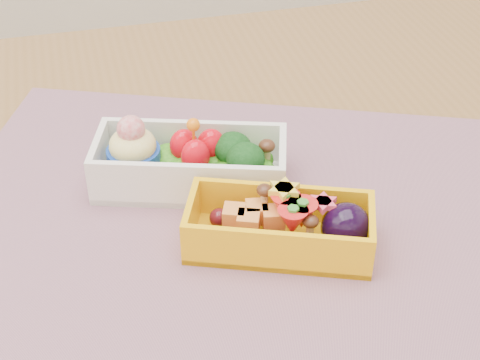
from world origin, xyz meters
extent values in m
cube|color=brown|center=(0.00, 0.00, 0.73)|extent=(1.20, 0.80, 0.04)
cylinder|color=brown|center=(0.54, 0.34, 0.35)|extent=(0.06, 0.06, 0.71)
cube|color=#8F6368|center=(0.05, -0.02, 0.75)|extent=(0.63, 0.56, 0.00)
cube|color=white|center=(0.02, 0.03, 0.78)|extent=(0.19, 0.12, 0.05)
ellipsoid|color=#62B926|center=(0.02, 0.03, 0.77)|extent=(0.17, 0.11, 0.02)
cylinder|color=#153DA1|center=(-0.03, 0.05, 0.78)|extent=(0.05, 0.05, 0.03)
sphere|color=red|center=(-0.03, 0.05, 0.81)|extent=(0.03, 0.03, 0.03)
ellipsoid|color=red|center=(0.02, 0.04, 0.79)|extent=(0.03, 0.02, 0.03)
ellipsoid|color=red|center=(0.02, 0.02, 0.79)|extent=(0.03, 0.02, 0.03)
ellipsoid|color=red|center=(0.04, 0.04, 0.79)|extent=(0.03, 0.02, 0.03)
sphere|color=orange|center=(0.02, 0.04, 0.82)|extent=(0.01, 0.01, 0.01)
ellipsoid|color=black|center=(0.06, 0.03, 0.79)|extent=(0.03, 0.03, 0.03)
ellipsoid|color=black|center=(0.07, 0.01, 0.79)|extent=(0.03, 0.03, 0.03)
ellipsoid|color=#3F2111|center=(0.09, 0.02, 0.79)|extent=(0.02, 0.02, 0.01)
cube|color=#F4B00C|center=(0.07, -0.07, 0.77)|extent=(0.17, 0.12, 0.04)
ellipsoid|color=#4B0E15|center=(0.04, -0.06, 0.77)|extent=(0.09, 0.07, 0.02)
cube|color=orange|center=(0.05, -0.06, 0.78)|extent=(0.05, 0.04, 0.02)
cone|color=red|center=(0.08, -0.06, 0.79)|extent=(0.03, 0.03, 0.02)
cone|color=red|center=(0.09, -0.07, 0.79)|extent=(0.03, 0.03, 0.02)
cone|color=red|center=(0.08, -0.08, 0.79)|extent=(0.03, 0.03, 0.02)
cylinder|color=yellow|center=(0.08, -0.06, 0.80)|extent=(0.03, 0.03, 0.01)
cylinder|color=#E53F5B|center=(0.11, -0.07, 0.80)|extent=(0.02, 0.02, 0.01)
ellipsoid|color=#3F2111|center=(0.07, -0.05, 0.78)|extent=(0.01, 0.01, 0.01)
ellipsoid|color=#3F2111|center=(0.09, -0.09, 0.78)|extent=(0.01, 0.01, 0.01)
ellipsoid|color=black|center=(0.12, -0.09, 0.78)|extent=(0.04, 0.04, 0.04)
camera|label=1|loc=(-0.07, -0.50, 1.16)|focal=54.88mm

